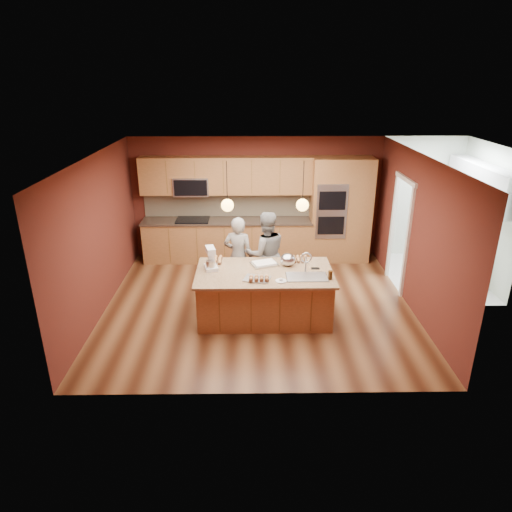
{
  "coord_description": "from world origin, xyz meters",
  "views": [
    {
      "loc": [
        -0.14,
        -7.43,
        3.95
      ],
      "look_at": [
        -0.04,
        -0.1,
        1.0
      ],
      "focal_mm": 32.0,
      "sensor_mm": 36.0,
      "label": 1
    }
  ],
  "objects_px": {
    "stand_mixer": "(211,260)",
    "mixing_bowl": "(288,260)",
    "island": "(265,294)",
    "person_left": "(238,256)",
    "person_right": "(266,254)"
  },
  "relations": [
    {
      "from": "stand_mixer",
      "to": "person_left",
      "type": "bearing_deg",
      "value": 45.06
    },
    {
      "from": "person_right",
      "to": "stand_mixer",
      "type": "relative_size",
      "value": 4.16
    },
    {
      "from": "person_left",
      "to": "island",
      "type": "bearing_deg",
      "value": 131.36
    },
    {
      "from": "person_right",
      "to": "mixing_bowl",
      "type": "xyz_separation_m",
      "value": [
        0.36,
        -0.63,
        0.14
      ]
    },
    {
      "from": "stand_mixer",
      "to": "mixing_bowl",
      "type": "distance_m",
      "value": 1.33
    },
    {
      "from": "person_left",
      "to": "stand_mixer",
      "type": "distance_m",
      "value": 0.92
    },
    {
      "from": "island",
      "to": "mixing_bowl",
      "type": "bearing_deg",
      "value": 34.12
    },
    {
      "from": "island",
      "to": "person_right",
      "type": "height_order",
      "value": "person_right"
    },
    {
      "from": "stand_mixer",
      "to": "mixing_bowl",
      "type": "bearing_deg",
      "value": -8.83
    },
    {
      "from": "person_left",
      "to": "mixing_bowl",
      "type": "bearing_deg",
      "value": 157.58
    },
    {
      "from": "stand_mixer",
      "to": "island",
      "type": "bearing_deg",
      "value": -22.87
    },
    {
      "from": "island",
      "to": "person_left",
      "type": "distance_m",
      "value": 1.07
    },
    {
      "from": "person_left",
      "to": "person_right",
      "type": "distance_m",
      "value": 0.51
    },
    {
      "from": "island",
      "to": "stand_mixer",
      "type": "height_order",
      "value": "stand_mixer"
    },
    {
      "from": "person_right",
      "to": "person_left",
      "type": "bearing_deg",
      "value": -11.29
    }
  ]
}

